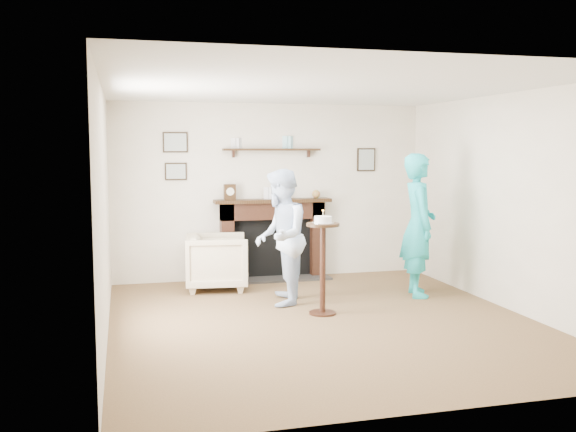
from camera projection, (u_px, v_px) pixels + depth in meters
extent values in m
plane|color=brown|center=(323.00, 321.00, 6.94)|extent=(5.00, 5.00, 0.00)
cube|color=beige|center=(271.00, 191.00, 9.22)|extent=(4.50, 0.04, 2.50)
cube|color=beige|center=(104.00, 212.00, 6.25)|extent=(0.04, 5.00, 2.50)
cube|color=beige|center=(510.00, 202.00, 7.37)|extent=(0.04, 5.00, 2.50)
cube|color=silver|center=(325.00, 87.00, 6.68)|extent=(4.50, 5.00, 0.04)
cube|color=black|center=(227.00, 242.00, 9.03)|extent=(0.18, 0.20, 1.10)
cube|color=black|center=(317.00, 239.00, 9.36)|extent=(0.18, 0.20, 1.10)
cube|color=black|center=(273.00, 211.00, 9.15)|extent=(1.50, 0.20, 0.24)
cube|color=black|center=(272.00, 248.00, 9.27)|extent=(1.14, 0.06, 0.86)
cube|color=#2C2A27|center=(275.00, 279.00, 9.14)|extent=(1.60, 0.44, 0.03)
cube|color=black|center=(273.00, 201.00, 9.11)|extent=(1.68, 0.26, 0.05)
cube|color=black|center=(272.00, 150.00, 9.08)|extent=(1.40, 0.15, 0.03)
cube|color=black|center=(175.00, 142.00, 8.79)|extent=(0.34, 0.03, 0.28)
cube|color=black|center=(176.00, 171.00, 8.84)|extent=(0.30, 0.03, 0.24)
cube|color=black|center=(366.00, 160.00, 9.52)|extent=(0.28, 0.03, 0.34)
cube|color=black|center=(230.00, 192.00, 8.94)|extent=(0.16, 0.09, 0.22)
cylinder|color=beige|center=(230.00, 192.00, 8.89)|extent=(0.11, 0.01, 0.11)
sphere|color=green|center=(316.00, 194.00, 9.26)|extent=(0.12, 0.12, 0.12)
imported|color=tan|center=(217.00, 289.00, 8.55)|extent=(0.90, 0.88, 0.74)
imported|color=silver|center=(281.00, 304.00, 7.72)|extent=(0.81, 0.93, 1.62)
imported|color=teal|center=(417.00, 295.00, 8.18)|extent=(0.57, 0.74, 1.80)
cylinder|color=black|center=(322.00, 313.00, 7.26)|extent=(0.31, 0.31, 0.02)
cylinder|color=black|center=(323.00, 269.00, 7.20)|extent=(0.07, 0.07, 0.98)
cylinder|color=black|center=(323.00, 225.00, 7.15)|extent=(0.37, 0.37, 0.03)
cylinder|color=silver|center=(323.00, 223.00, 7.15)|extent=(0.25, 0.25, 0.01)
cylinder|color=white|center=(323.00, 219.00, 7.14)|extent=(0.20, 0.20, 0.07)
cylinder|color=beige|center=(323.00, 214.00, 7.14)|extent=(0.01, 0.01, 0.05)
sphere|color=orange|center=(323.00, 211.00, 7.13)|extent=(0.02, 0.02, 0.02)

